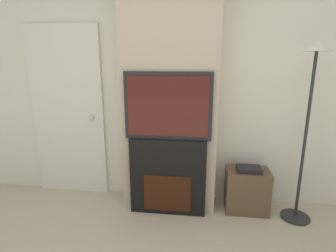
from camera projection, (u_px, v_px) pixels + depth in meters
wall_back at (172, 85)px, 2.96m from camera, size 6.00×0.06×2.70m
chimney_breast at (170, 87)px, 2.75m from camera, size 1.00×0.37×2.70m
fireplace at (168, 176)px, 2.80m from camera, size 0.80×0.15×0.83m
television at (168, 106)px, 2.61m from camera, size 0.88×0.07×0.68m
floor_lamp at (310, 100)px, 2.47m from camera, size 0.29×0.29×1.80m
media_stand at (247, 190)px, 2.86m from camera, size 0.45×0.31×0.52m
entry_door at (68, 113)px, 3.14m from camera, size 0.89×0.09×2.02m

